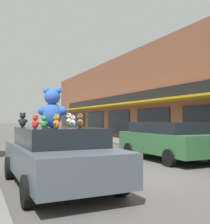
# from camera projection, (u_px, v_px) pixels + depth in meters

# --- Properties ---
(ground_plane) EXTENTS (260.00, 260.00, 0.00)m
(ground_plane) POSITION_uv_depth(u_px,v_px,m) (147.00, 177.00, 7.80)
(ground_plane) COLOR #514F4C
(storefront_row) EXTENTS (11.94, 40.65, 7.06)m
(storefront_row) POSITION_uv_depth(u_px,v_px,m) (187.00, 97.00, 23.93)
(storefront_row) COLOR brown
(storefront_row) RESTS_ON ground_plane
(plush_art_car) EXTENTS (2.13, 4.49, 1.41)m
(plush_art_car) POSITION_uv_depth(u_px,v_px,m) (58.00, 155.00, 6.76)
(plush_art_car) COLOR #4C5660
(plush_art_car) RESTS_ON ground_plane
(teddy_bear_giant) EXTENTS (0.73, 0.53, 0.97)m
(teddy_bear_giant) POSITION_uv_depth(u_px,v_px,m) (52.00, 108.00, 6.78)
(teddy_bear_giant) COLOR blue
(teddy_bear_giant) RESTS_ON plush_art_car
(teddy_bear_red) EXTENTS (0.18, 0.22, 0.29)m
(teddy_bear_red) POSITION_uv_depth(u_px,v_px,m) (35.00, 122.00, 5.97)
(teddy_bear_red) COLOR red
(teddy_bear_red) RESTS_ON plush_art_car
(teddy_bear_white) EXTENTS (0.19, 0.22, 0.30)m
(teddy_bear_white) POSITION_uv_depth(u_px,v_px,m) (73.00, 121.00, 7.36)
(teddy_bear_white) COLOR white
(teddy_bear_white) RESTS_ON plush_art_car
(teddy_bear_cream) EXTENTS (0.24, 0.27, 0.38)m
(teddy_bear_cream) POSITION_uv_depth(u_px,v_px,m) (69.00, 120.00, 7.94)
(teddy_bear_cream) COLOR beige
(teddy_bear_cream) RESTS_ON plush_art_car
(teddy_bear_purple) EXTENTS (0.19, 0.22, 0.30)m
(teddy_bear_purple) POSITION_uv_depth(u_px,v_px,m) (47.00, 121.00, 7.26)
(teddy_bear_purple) COLOR purple
(teddy_bear_purple) RESTS_ON plush_art_car
(teddy_bear_brown) EXTENTS (0.20, 0.27, 0.35)m
(teddy_bear_brown) POSITION_uv_depth(u_px,v_px,m) (80.00, 121.00, 6.83)
(teddy_bear_brown) COLOR olive
(teddy_bear_brown) RESTS_ON plush_art_car
(teddy_bear_orange) EXTENTS (0.20, 0.21, 0.30)m
(teddy_bear_orange) POSITION_uv_depth(u_px,v_px,m) (57.00, 122.00, 5.78)
(teddy_bear_orange) COLOR orange
(teddy_bear_orange) RESTS_ON plush_art_car
(teddy_bear_black) EXTENTS (0.27, 0.25, 0.38)m
(teddy_bear_black) POSITION_uv_depth(u_px,v_px,m) (23.00, 120.00, 7.45)
(teddy_bear_black) COLOR black
(teddy_bear_black) RESTS_ON plush_art_car
(teddy_bear_green) EXTENTS (0.21, 0.14, 0.29)m
(teddy_bear_green) POSITION_uv_depth(u_px,v_px,m) (44.00, 122.00, 6.41)
(teddy_bear_green) COLOR green
(teddy_bear_green) RESTS_ON plush_art_car
(teddy_bear_teal) EXTENTS (0.18, 0.12, 0.23)m
(teddy_bear_teal) POSITION_uv_depth(u_px,v_px,m) (56.00, 123.00, 7.28)
(teddy_bear_teal) COLOR teal
(teddy_bear_teal) RESTS_ON plush_art_car
(parked_car_far_center) EXTENTS (2.23, 4.49, 1.50)m
(parked_car_far_center) POSITION_uv_depth(u_px,v_px,m) (168.00, 139.00, 11.24)
(parked_car_far_center) COLOR #336B3D
(parked_car_far_center) RESTS_ON ground_plane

